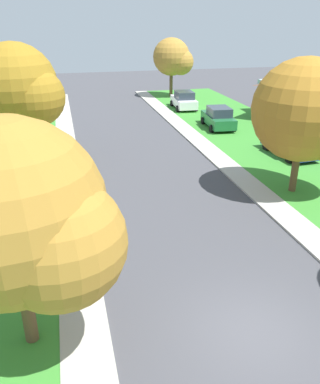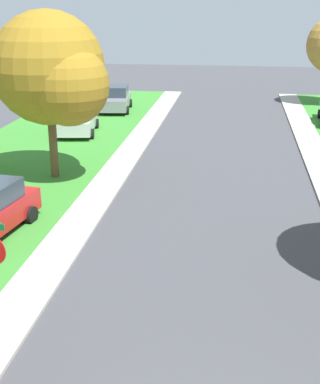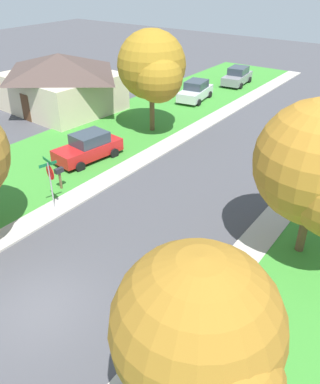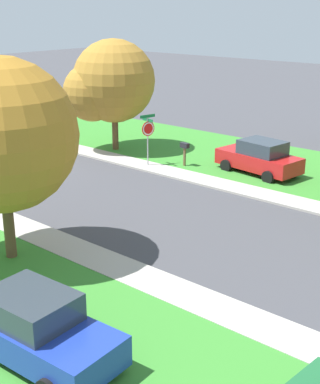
% 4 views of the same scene
% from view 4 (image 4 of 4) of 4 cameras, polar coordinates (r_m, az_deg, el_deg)
% --- Properties ---
extents(ground_plane, '(120.00, 120.00, 0.00)m').
position_cam_4_polar(ground_plane, '(29.65, -14.59, 2.28)').
color(ground_plane, '#424247').
extents(sidewalk_east, '(1.40, 56.00, 0.10)m').
position_cam_4_polar(sidewalk_east, '(18.12, -4.43, -7.77)').
color(sidewalk_east, '#ADA89E').
rests_on(sidewalk_east, ground).
extents(sidewalk_west, '(1.40, 56.00, 0.10)m').
position_cam_4_polar(sidewalk_west, '(25.11, 10.83, -0.31)').
color(sidewalk_west, '#ADA89E').
rests_on(sidewalk_west, ground).
extents(lawn_west, '(8.00, 56.00, 0.08)m').
position_cam_4_polar(lawn_west, '(29.12, 15.48, 1.99)').
color(lawn_west, '#38842D').
rests_on(lawn_west, ground).
extents(stop_sign_far_corner, '(0.90, 0.90, 2.77)m').
position_cam_4_polar(stop_sign_far_corner, '(28.70, -1.25, 6.26)').
color(stop_sign_far_corner, '#9E9EA3').
rests_on(stop_sign_far_corner, ground).
extents(car_blue_behind_trees, '(2.23, 4.40, 1.76)m').
position_cam_4_polar(car_blue_behind_trees, '(13.76, -12.68, -13.60)').
color(car_blue_behind_trees, '#1E389E').
rests_on(car_blue_behind_trees, ground).
extents(car_red_far_down_street, '(2.47, 4.50, 1.76)m').
position_cam_4_polar(car_red_far_down_street, '(28.06, 10.25, 3.53)').
color(car_red_far_down_street, red).
rests_on(car_red_far_down_street, ground).
extents(tree_corner_large, '(5.02, 4.67, 6.37)m').
position_cam_4_polar(tree_corner_large, '(31.76, -5.36, 11.06)').
color(tree_corner_large, brown).
rests_on(tree_corner_large, ground).
extents(mailbox, '(0.28, 0.50, 1.31)m').
position_cam_4_polar(mailbox, '(28.85, 2.57, 4.52)').
color(mailbox, brown).
rests_on(mailbox, ground).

